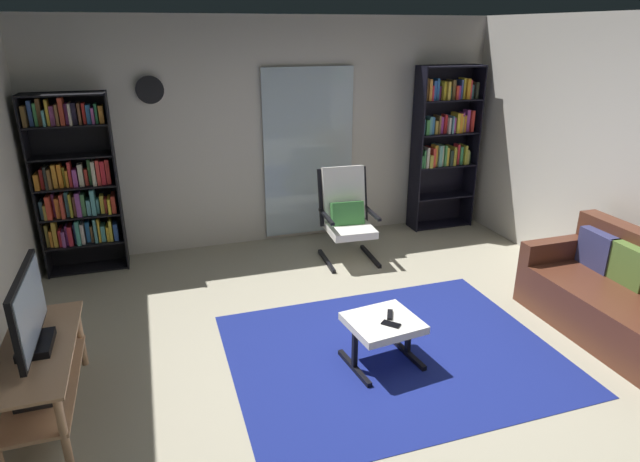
{
  "coord_description": "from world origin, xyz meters",
  "views": [
    {
      "loc": [
        -1.46,
        -3.2,
        2.45
      ],
      "look_at": [
        -0.1,
        0.98,
        0.78
      ],
      "focal_mm": 29.97,
      "sensor_mm": 36.0,
      "label": 1
    }
  ],
  "objects_px": {
    "television": "(30,314)",
    "leather_sofa": "(632,305)",
    "tv_stand": "(41,373)",
    "bookshelf_near_sofa": "(444,137)",
    "lounge_armchair": "(347,212)",
    "ottoman": "(383,327)",
    "tv_remote": "(390,315)",
    "cell_phone": "(391,324)",
    "wall_clock": "(150,90)",
    "bookshelf_near_tv": "(76,185)"
  },
  "relations": [
    {
      "from": "tv_stand",
      "to": "ottoman",
      "type": "distance_m",
      "value": 2.38
    },
    {
      "from": "lounge_armchair",
      "to": "wall_clock",
      "type": "distance_m",
      "value": 2.47
    },
    {
      "from": "tv_remote",
      "to": "cell_phone",
      "type": "bearing_deg",
      "value": -84.74
    },
    {
      "from": "ottoman",
      "to": "wall_clock",
      "type": "height_order",
      "value": "wall_clock"
    },
    {
      "from": "bookshelf_near_sofa",
      "to": "lounge_armchair",
      "type": "distance_m",
      "value": 1.77
    },
    {
      "from": "leather_sofa",
      "to": "cell_phone",
      "type": "distance_m",
      "value": 2.1
    },
    {
      "from": "cell_phone",
      "to": "wall_clock",
      "type": "height_order",
      "value": "wall_clock"
    },
    {
      "from": "bookshelf_near_tv",
      "to": "wall_clock",
      "type": "height_order",
      "value": "wall_clock"
    },
    {
      "from": "bookshelf_near_sofa",
      "to": "leather_sofa",
      "type": "xyz_separation_m",
      "value": [
        0.11,
        -2.97,
        -0.86
      ]
    },
    {
      "from": "bookshelf_near_tv",
      "to": "cell_phone",
      "type": "relative_size",
      "value": 13.36
    },
    {
      "from": "tv_stand",
      "to": "tv_remote",
      "type": "xyz_separation_m",
      "value": [
        2.45,
        -0.09,
        0.05
      ]
    },
    {
      "from": "tv_stand",
      "to": "lounge_armchair",
      "type": "xyz_separation_m",
      "value": [
        2.85,
        1.91,
        0.19
      ]
    },
    {
      "from": "cell_phone",
      "to": "bookshelf_near_tv",
      "type": "bearing_deg",
      "value": 87.83
    },
    {
      "from": "lounge_armchair",
      "to": "wall_clock",
      "type": "height_order",
      "value": "wall_clock"
    },
    {
      "from": "ottoman",
      "to": "bookshelf_near_sofa",
      "type": "bearing_deg",
      "value": 53.02
    },
    {
      "from": "lounge_armchair",
      "to": "television",
      "type": "bearing_deg",
      "value": -146.5
    },
    {
      "from": "ottoman",
      "to": "leather_sofa",
      "type": "bearing_deg",
      "value": -8.22
    },
    {
      "from": "bookshelf_near_tv",
      "to": "wall_clock",
      "type": "distance_m",
      "value": 1.25
    },
    {
      "from": "lounge_armchair",
      "to": "tv_stand",
      "type": "bearing_deg",
      "value": -146.22
    },
    {
      "from": "television",
      "to": "bookshelf_near_tv",
      "type": "bearing_deg",
      "value": 88.23
    },
    {
      "from": "tv_stand",
      "to": "wall_clock",
      "type": "height_order",
      "value": "wall_clock"
    },
    {
      "from": "television",
      "to": "ottoman",
      "type": "distance_m",
      "value": 2.42
    },
    {
      "from": "tv_stand",
      "to": "bookshelf_near_sofa",
      "type": "height_order",
      "value": "bookshelf_near_sofa"
    },
    {
      "from": "bookshelf_near_sofa",
      "to": "television",
      "type": "bearing_deg",
      "value": -150.18
    },
    {
      "from": "leather_sofa",
      "to": "wall_clock",
      "type": "relative_size",
      "value": 6.09
    },
    {
      "from": "television",
      "to": "leather_sofa",
      "type": "relative_size",
      "value": 0.46
    },
    {
      "from": "bookshelf_near_sofa",
      "to": "lounge_armchair",
      "type": "relative_size",
      "value": 2.0
    },
    {
      "from": "cell_phone",
      "to": "wall_clock",
      "type": "relative_size",
      "value": 0.48
    },
    {
      "from": "wall_clock",
      "to": "bookshelf_near_tv",
      "type": "bearing_deg",
      "value": -166.97
    },
    {
      "from": "tv_remote",
      "to": "cell_phone",
      "type": "height_order",
      "value": "tv_remote"
    },
    {
      "from": "tv_stand",
      "to": "wall_clock",
      "type": "xyz_separation_m",
      "value": [
        0.91,
        2.67,
        1.51
      ]
    },
    {
      "from": "leather_sofa",
      "to": "cell_phone",
      "type": "height_order",
      "value": "leather_sofa"
    },
    {
      "from": "leather_sofa",
      "to": "cell_phone",
      "type": "bearing_deg",
      "value": 174.06
    },
    {
      "from": "television",
      "to": "leather_sofa",
      "type": "distance_m",
      "value": 4.54
    },
    {
      "from": "television",
      "to": "tv_remote",
      "type": "distance_m",
      "value": 2.48
    },
    {
      "from": "tv_stand",
      "to": "leather_sofa",
      "type": "relative_size",
      "value": 0.68
    },
    {
      "from": "bookshelf_near_tv",
      "to": "wall_clock",
      "type": "xyz_separation_m",
      "value": [
        0.83,
        0.19,
        0.91
      ]
    },
    {
      "from": "bookshelf_near_sofa",
      "to": "tv_stand",
      "type": "bearing_deg",
      "value": -149.97
    },
    {
      "from": "bookshelf_near_tv",
      "to": "tv_stand",
      "type": "bearing_deg",
      "value": -91.8
    },
    {
      "from": "lounge_armchair",
      "to": "ottoman",
      "type": "xyz_separation_m",
      "value": [
        -0.47,
        -2.04,
        -0.22
      ]
    },
    {
      "from": "television",
      "to": "tv_remote",
      "type": "bearing_deg",
      "value": -2.64
    },
    {
      "from": "ottoman",
      "to": "wall_clock",
      "type": "distance_m",
      "value": 3.52
    },
    {
      "from": "tv_stand",
      "to": "television",
      "type": "height_order",
      "value": "television"
    },
    {
      "from": "tv_stand",
      "to": "television",
      "type": "xyz_separation_m",
      "value": [
        0.0,
        0.02,
        0.43
      ]
    },
    {
      "from": "tv_stand",
      "to": "cell_phone",
      "type": "bearing_deg",
      "value": -5.14
    },
    {
      "from": "lounge_armchair",
      "to": "tv_remote",
      "type": "bearing_deg",
      "value": -101.29
    },
    {
      "from": "leather_sofa",
      "to": "lounge_armchair",
      "type": "bearing_deg",
      "value": 125.07
    },
    {
      "from": "tv_stand",
      "to": "tv_remote",
      "type": "relative_size",
      "value": 8.3
    },
    {
      "from": "tv_remote",
      "to": "leather_sofa",
      "type": "bearing_deg",
      "value": 17.17
    },
    {
      "from": "lounge_armchair",
      "to": "cell_phone",
      "type": "bearing_deg",
      "value": -101.92
    }
  ]
}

